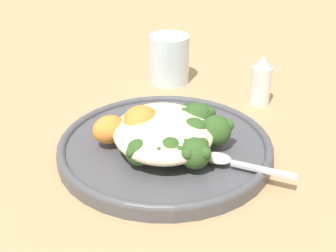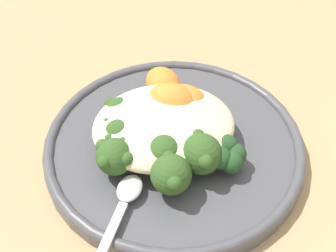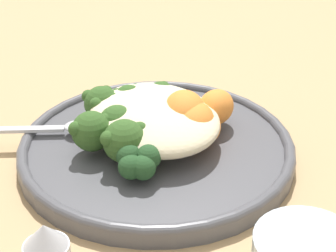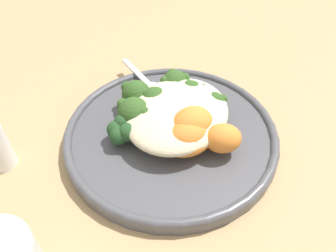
# 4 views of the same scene
# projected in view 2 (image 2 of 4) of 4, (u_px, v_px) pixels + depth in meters

# --- Properties ---
(ground_plane) EXTENTS (4.00, 4.00, 0.00)m
(ground_plane) POSITION_uv_depth(u_px,v_px,m) (188.00, 142.00, 0.55)
(ground_plane) COLOR tan
(plate) EXTENTS (0.29, 0.29, 0.02)m
(plate) POSITION_uv_depth(u_px,v_px,m) (174.00, 145.00, 0.53)
(plate) COLOR #4C4C51
(plate) RESTS_ON ground_plane
(quinoa_mound) EXTENTS (0.16, 0.13, 0.04)m
(quinoa_mound) POSITION_uv_depth(u_px,v_px,m) (164.00, 126.00, 0.51)
(quinoa_mound) COLOR beige
(quinoa_mound) RESTS_ON plate
(broccoli_stalk_0) EXTENTS (0.11, 0.05, 0.03)m
(broccoli_stalk_0) POSITION_uv_depth(u_px,v_px,m) (134.00, 114.00, 0.53)
(broccoli_stalk_0) COLOR #ADC675
(broccoli_stalk_0) RESTS_ON plate
(broccoli_stalk_1) EXTENTS (0.10, 0.05, 0.04)m
(broccoli_stalk_1) POSITION_uv_depth(u_px,v_px,m) (132.00, 133.00, 0.50)
(broccoli_stalk_1) COLOR #ADC675
(broccoli_stalk_1) RESTS_ON plate
(broccoli_stalk_2) EXTENTS (0.11, 0.08, 0.04)m
(broccoli_stalk_2) POSITION_uv_depth(u_px,v_px,m) (122.00, 153.00, 0.48)
(broccoli_stalk_2) COLOR #ADC675
(broccoli_stalk_2) RESTS_ON plate
(broccoli_stalk_3) EXTENTS (0.07, 0.11, 0.04)m
(broccoli_stalk_3) POSITION_uv_depth(u_px,v_px,m) (167.00, 147.00, 0.49)
(broccoli_stalk_3) COLOR #ADC675
(broccoli_stalk_3) RESTS_ON plate
(broccoli_stalk_4) EXTENTS (0.06, 0.12, 0.04)m
(broccoli_stalk_4) POSITION_uv_depth(u_px,v_px,m) (172.00, 169.00, 0.47)
(broccoli_stalk_4) COLOR #ADC675
(broccoli_stalk_4) RESTS_ON plate
(broccoli_stalk_5) EXTENTS (0.04, 0.12, 0.04)m
(broccoli_stalk_5) POSITION_uv_depth(u_px,v_px,m) (194.00, 148.00, 0.48)
(broccoli_stalk_5) COLOR #ADC675
(broccoli_stalk_5) RESTS_ON plate
(broccoli_stalk_6) EXTENTS (0.06, 0.09, 0.03)m
(broccoli_stalk_6) POSITION_uv_depth(u_px,v_px,m) (207.00, 141.00, 0.50)
(broccoli_stalk_6) COLOR #ADC675
(broccoli_stalk_6) RESTS_ON plate
(sweet_potato_chunk_0) EXTENTS (0.09, 0.08, 0.03)m
(sweet_potato_chunk_0) POSITION_uv_depth(u_px,v_px,m) (184.00, 106.00, 0.53)
(sweet_potato_chunk_0) COLOR orange
(sweet_potato_chunk_0) RESTS_ON plate
(sweet_potato_chunk_1) EXTENTS (0.06, 0.06, 0.04)m
(sweet_potato_chunk_1) POSITION_uv_depth(u_px,v_px,m) (163.00, 83.00, 0.56)
(sweet_potato_chunk_1) COLOR orange
(sweet_potato_chunk_1) RESTS_ON plate
(sweet_potato_chunk_2) EXTENTS (0.07, 0.07, 0.04)m
(sweet_potato_chunk_2) POSITION_uv_depth(u_px,v_px,m) (183.00, 103.00, 0.53)
(sweet_potato_chunk_2) COLOR orange
(sweet_potato_chunk_2) RESTS_ON plate
(sweet_potato_chunk_3) EXTENTS (0.07, 0.07, 0.05)m
(sweet_potato_chunk_3) POSITION_uv_depth(u_px,v_px,m) (172.00, 104.00, 0.53)
(sweet_potato_chunk_3) COLOR orange
(sweet_potato_chunk_3) RESTS_ON plate
(kale_tuft) EXTENTS (0.04, 0.04, 0.03)m
(kale_tuft) POSITION_uv_depth(u_px,v_px,m) (226.00, 155.00, 0.48)
(kale_tuft) COLOR #234723
(kale_tuft) RESTS_ON plate
(spoon) EXTENTS (0.07, 0.11, 0.01)m
(spoon) POSITION_uv_depth(u_px,v_px,m) (124.00, 201.00, 0.46)
(spoon) COLOR silver
(spoon) RESTS_ON plate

